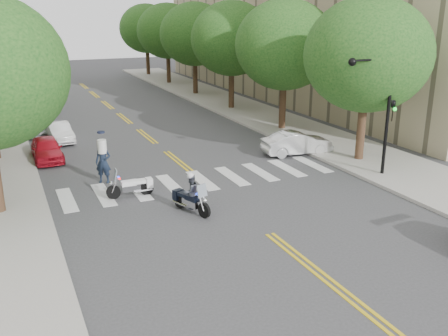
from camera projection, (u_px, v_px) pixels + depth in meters
ground at (270, 234)px, 17.96m from camera, size 140.00×140.00×0.00m
sidewalk_right at (239, 108)px, 40.77m from camera, size 5.00×60.00×0.15m
tree_r_0 at (367, 55)px, 24.94m from camera, size 6.40×6.40×8.45m
tree_r_1 at (285, 45)px, 31.89m from camera, size 6.40×6.40×8.45m
tree_r_2 at (232, 39)px, 38.83m from camera, size 6.40×6.40×8.45m
tree_r_3 at (195, 34)px, 45.78m from camera, size 6.40×6.40×8.45m
tree_r_4 at (167, 31)px, 52.72m from camera, size 6.40×6.40×8.45m
tree_r_5 at (146, 29)px, 59.67m from camera, size 6.40×6.40×8.45m
traffic_signal_pole at (381, 101)px, 22.90m from camera, size 2.82×0.42×6.00m
motorcycle_police at (190, 194)px, 19.71m from camera, size 0.97×2.00×1.68m
motorcycle_parked at (134, 186)px, 21.48m from camera, size 2.04×0.48×1.32m
officer_standing at (103, 162)px, 23.04m from camera, size 0.86×0.78×1.98m
convertible at (297, 143)px, 27.70m from camera, size 4.03×1.78×1.29m
parked_car_a at (47, 149)px, 26.58m from camera, size 1.49×3.69×1.26m
parked_car_b at (59, 132)px, 30.38m from camera, size 1.48×3.62×1.17m
parked_car_c at (37, 126)px, 32.24m from camera, size 1.89×4.06×1.13m
parked_car_d at (42, 101)px, 39.96m from camera, size 2.23×4.93×1.40m
parked_car_e at (40, 100)px, 41.35m from camera, size 1.61×3.57×1.19m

